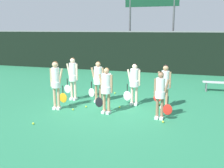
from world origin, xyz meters
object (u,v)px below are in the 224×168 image
tennis_ball_2 (163,122)px  tennis_ball_7 (55,97)px  player_5 (134,81)px  tennis_ball_6 (115,93)px  tennis_ball_8 (159,104)px  scoreboard (152,3)px  tennis_ball_1 (33,123)px  tennis_ball_4 (102,93)px  player_2 (161,92)px  player_4 (98,78)px  tennis_ball_3 (120,107)px  tennis_ball_0 (86,107)px  player_1 (106,87)px  player_0 (56,81)px  player_6 (165,83)px  player_3 (73,75)px  tennis_ball_5 (73,109)px

tennis_ball_2 → tennis_ball_7: 5.16m
player_5 → tennis_ball_2: bearing=-48.8°
tennis_ball_6 → tennis_ball_8: same height
scoreboard → tennis_ball_6: bearing=-92.7°
tennis_ball_1 → tennis_ball_4: size_ratio=0.95×
player_2 → player_4: 3.00m
tennis_ball_2 → tennis_ball_3: (-1.78, 1.14, -0.00)m
tennis_ball_6 → tennis_ball_7: tennis_ball_6 is taller
tennis_ball_3 → tennis_ball_8: 1.62m
tennis_ball_2 → tennis_ball_0: bearing=165.0°
tennis_ball_6 → tennis_ball_7: size_ratio=1.02×
player_2 → tennis_ball_8: 1.84m
player_1 → tennis_ball_1: player_1 is taller
player_0 → tennis_ball_1: size_ratio=27.47×
scoreboard → player_6: (2.06, -9.35, -3.75)m
player_0 → player_5: player_0 is taller
tennis_ball_6 → tennis_ball_7: 2.72m
tennis_ball_4 → tennis_ball_8: bearing=-21.9°
player_3 → tennis_ball_8: bearing=6.6°
tennis_ball_3 → player_3: bearing=165.4°
player_2 → player_1: bearing=-177.2°
tennis_ball_6 → tennis_ball_8: 2.55m
tennis_ball_3 → player_1: bearing=-110.8°
player_3 → player_0: bearing=-87.8°
player_5 → tennis_ball_4: 2.47m
tennis_ball_4 → tennis_ball_8: (2.82, -1.14, -0.00)m
player_6 → player_1: bearing=-145.1°
tennis_ball_4 → player_1: bearing=-67.3°
player_1 → tennis_ball_3: bearing=77.6°
player_2 → tennis_ball_6: 3.86m
tennis_ball_5 → tennis_ball_1: bearing=-108.4°
tennis_ball_0 → player_4: bearing=78.6°
player_6 → tennis_ball_2: 1.92m
player_4 → tennis_ball_4: size_ratio=24.14×
tennis_ball_3 → tennis_ball_5: bearing=-152.9°
scoreboard → tennis_ball_6: size_ratio=91.86×
tennis_ball_6 → player_4: bearing=-99.7°
player_4 → player_6: player_4 is taller
player_3 → tennis_ball_6: size_ratio=27.43×
player_0 → tennis_ball_8: (3.62, 1.64, -1.04)m
tennis_ball_6 → player_2: bearing=-49.7°
player_1 → tennis_ball_3: 1.23m
player_0 → player_2: size_ratio=1.13×
player_2 → tennis_ball_6: player_2 is taller
tennis_ball_7 → tennis_ball_6: bearing=33.3°
tennis_ball_0 → tennis_ball_3: 1.29m
player_3 → tennis_ball_7: player_3 is taller
player_2 → tennis_ball_0: player_2 is taller
player_5 → tennis_ball_3: 1.18m
tennis_ball_1 → tennis_ball_3: tennis_ball_3 is taller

